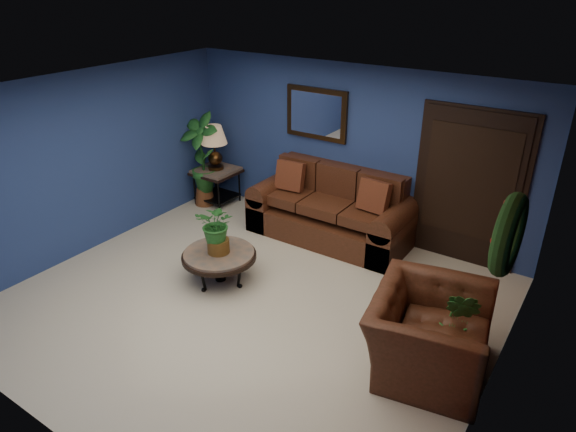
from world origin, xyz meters
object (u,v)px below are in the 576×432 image
Objects in this scene: coffee_table at (219,256)px; end_table at (216,177)px; armchair at (429,334)px; side_chair at (345,207)px; table_lamp at (214,142)px; sofa at (333,214)px.

end_table is at bearing 131.74° from coffee_table.
end_table is 4.85m from armchair.
side_chair is at bearing 1.56° from end_table.
coffee_table is 1.33× the size of table_lamp.
sofa is 2.49× the size of coffee_table.
side_chair reaches higher than end_table.
sofa is 2.96m from armchair.
table_lamp reaches higher than sofa.
armchair is at bearing -23.52° from table_lamp.
side_chair reaches higher than armchair.
coffee_table is 1.06× the size of side_chair.
coffee_table is (-0.59, -1.90, 0.00)m from sofa.
armchair is at bearing -48.81° from side_chair.
end_table is 0.76× the size of side_chair.
sofa is 3.49× the size of end_table.
end_table is at bearing 177.62° from side_chair.
coffee_table is 2.49m from end_table.
armchair is (4.45, -1.94, -0.68)m from table_lamp.
end_table is 0.95× the size of table_lamp.
sofa is 1.88× the size of armchair.
sofa is at bearing 38.11° from armchair.
table_lamp is 4.90m from armchair.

